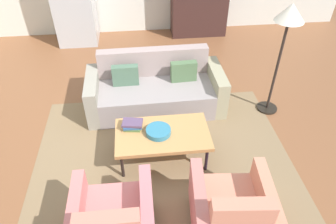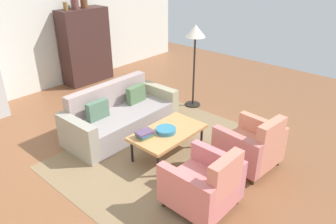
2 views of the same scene
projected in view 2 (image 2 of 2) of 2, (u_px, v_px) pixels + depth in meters
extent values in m
plane|color=brown|center=(132.00, 154.00, 5.26)|extent=(11.90, 11.90, 0.00)
cube|color=silver|center=(12.00, 35.00, 6.83)|extent=(9.91, 0.12, 2.80)
cube|color=#856B4C|center=(166.00, 153.00, 5.29)|extent=(3.40, 2.60, 0.01)
cube|color=gray|center=(123.00, 122.00, 5.82)|extent=(1.75, 0.93, 0.42)
cube|color=gray|center=(109.00, 105.00, 5.94)|extent=(1.74, 0.21, 0.86)
cube|color=tan|center=(158.00, 100.00, 6.43)|extent=(0.19, 0.90, 0.62)
cube|color=gray|center=(78.00, 138.00, 5.13)|extent=(0.19, 0.90, 0.62)
cube|color=#4F6C47|center=(136.00, 94.00, 6.02)|extent=(0.41, 0.14, 0.32)
cube|color=#4C6C55|center=(98.00, 110.00, 5.41)|extent=(0.40, 0.12, 0.32)
cylinder|color=black|center=(132.00, 151.00, 4.99)|extent=(0.04, 0.04, 0.39)
cylinder|color=black|center=(176.00, 127.00, 5.70)|extent=(0.04, 0.04, 0.39)
cylinder|color=black|center=(158.00, 165.00, 4.66)|extent=(0.04, 0.04, 0.39)
cylinder|color=black|center=(202.00, 137.00, 5.36)|extent=(0.04, 0.04, 0.39)
cube|color=tan|center=(168.00, 132.00, 5.08)|extent=(1.20, 0.70, 0.05)
cylinder|color=#311F17|center=(164.00, 203.00, 4.16)|extent=(0.05, 0.05, 0.10)
cylinder|color=#2E221F|center=(196.00, 178.00, 4.61)|extent=(0.05, 0.05, 0.10)
cylinder|color=#352A16|center=(237.00, 200.00, 4.21)|extent=(0.05, 0.05, 0.10)
cube|color=#D17674|center=(201.00, 189.00, 4.09)|extent=(0.57, 0.80, 0.30)
cube|color=tan|center=(224.00, 186.00, 3.79)|extent=(0.56, 0.14, 0.78)
cube|color=#D37370|center=(184.00, 195.00, 3.81)|extent=(0.13, 0.80, 0.56)
cube|color=#C47076|center=(217.00, 169.00, 4.26)|extent=(0.13, 0.80, 0.56)
cylinder|color=#2B2618|center=(215.00, 161.00, 5.00)|extent=(0.05, 0.05, 0.10)
cylinder|color=#351F21|center=(241.00, 145.00, 5.42)|extent=(0.05, 0.05, 0.10)
cylinder|color=#332C15|center=(253.00, 181.00, 4.56)|extent=(0.05, 0.05, 0.10)
cylinder|color=black|center=(277.00, 162.00, 4.97)|extent=(0.05, 0.05, 0.10)
cube|color=tan|center=(248.00, 151.00, 4.90)|extent=(0.63, 0.85, 0.30)
cube|color=tan|center=(269.00, 146.00, 4.57)|extent=(0.57, 0.19, 0.78)
cube|color=#C17069|center=(235.00, 152.00, 4.63)|extent=(0.19, 0.81, 0.56)
cube|color=tan|center=(261.00, 136.00, 5.05)|extent=(0.19, 0.81, 0.56)
cylinder|color=teal|center=(166.00, 130.00, 5.02)|extent=(0.32, 0.32, 0.07)
cube|color=#537744|center=(145.00, 136.00, 4.90)|extent=(0.24, 0.21, 0.03)
cube|color=#2E5992|center=(145.00, 134.00, 4.88)|extent=(0.24, 0.18, 0.03)
cube|color=#584261|center=(145.00, 132.00, 4.87)|extent=(0.28, 0.21, 0.03)
cube|color=#3B2320|center=(85.00, 46.00, 7.89)|extent=(1.20, 0.50, 1.80)
cube|color=black|center=(69.00, 47.00, 7.84)|extent=(0.56, 0.01, 1.51)
cube|color=black|center=(89.00, 42.00, 8.24)|extent=(0.56, 0.01, 1.51)
cylinder|color=brown|center=(65.00, 6.00, 7.18)|extent=(0.10, 0.10, 0.18)
cylinder|color=brown|center=(75.00, 4.00, 7.33)|extent=(0.18, 0.18, 0.24)
cylinder|color=brown|center=(84.00, 0.00, 7.48)|extent=(0.17, 0.17, 0.35)
cylinder|color=black|center=(193.00, 104.00, 6.95)|extent=(0.32, 0.32, 0.03)
cylinder|color=#2A221E|center=(194.00, 72.00, 6.62)|extent=(0.04, 0.04, 1.45)
cone|color=silver|center=(195.00, 31.00, 6.25)|extent=(0.40, 0.40, 0.24)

